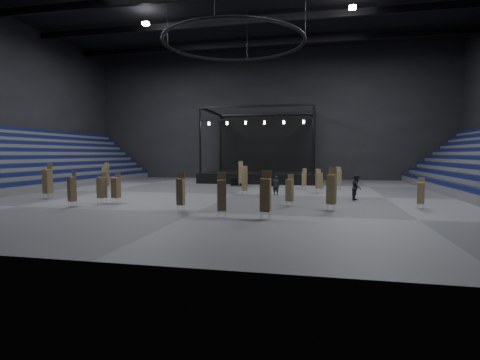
% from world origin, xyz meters
% --- Properties ---
extents(floor, '(50.00, 50.00, 0.00)m').
position_xyz_m(floor, '(0.00, 0.00, 0.00)').
color(floor, '#4B4B4D').
rests_on(floor, ground).
extents(wall_back, '(50.00, 0.20, 18.00)m').
position_xyz_m(wall_back, '(0.00, 21.00, 9.00)').
color(wall_back, black).
rests_on(wall_back, ground).
extents(bleachers_left, '(7.20, 40.00, 6.40)m').
position_xyz_m(bleachers_left, '(-22.94, 0.00, 1.73)').
color(bleachers_left, '#4D4D50').
rests_on(bleachers_left, floor).
extents(stage, '(14.00, 10.00, 9.20)m').
position_xyz_m(stage, '(0.00, 16.24, 1.45)').
color(stage, black).
rests_on(stage, floor).
extents(truss_ring, '(12.30, 12.30, 5.15)m').
position_xyz_m(truss_ring, '(-0.00, 0.00, 13.00)').
color(truss_ring, black).
rests_on(truss_ring, ceiling).
extents(flight_case_left, '(1.43, 0.92, 0.88)m').
position_xyz_m(flight_case_left, '(-1.73, 8.76, 0.44)').
color(flight_case_left, black).
rests_on(flight_case_left, floor).
extents(flight_case_mid, '(1.29, 0.97, 0.77)m').
position_xyz_m(flight_case_mid, '(2.37, 8.71, 0.39)').
color(flight_case_mid, black).
rests_on(flight_case_mid, floor).
extents(flight_case_right, '(1.16, 0.78, 0.71)m').
position_xyz_m(flight_case_right, '(1.68, 8.77, 0.35)').
color(flight_case_right, black).
rests_on(flight_case_right, floor).
extents(chair_stack_0, '(0.45, 0.45, 2.38)m').
position_xyz_m(chair_stack_0, '(-1.12, -9.92, 1.21)').
color(chair_stack_0, silver).
rests_on(chair_stack_0, floor).
extents(chair_stack_1, '(0.48, 0.48, 2.09)m').
position_xyz_m(chair_stack_1, '(5.84, 5.79, 1.09)').
color(chair_stack_1, silver).
rests_on(chair_stack_1, floor).
extents(chair_stack_2, '(0.56, 0.56, 2.25)m').
position_xyz_m(chair_stack_2, '(9.21, 6.91, 1.20)').
color(chair_stack_2, silver).
rests_on(chair_stack_2, floor).
extents(chair_stack_3, '(0.62, 0.62, 2.79)m').
position_xyz_m(chair_stack_3, '(-13.46, -6.41, 1.44)').
color(chair_stack_3, silver).
rests_on(chair_stack_3, floor).
extents(chair_stack_4, '(0.67, 0.67, 2.25)m').
position_xyz_m(chair_stack_4, '(-7.72, -8.07, 1.20)').
color(chair_stack_4, silver).
rests_on(chair_stack_4, floor).
extents(chair_stack_5, '(0.54, 0.54, 2.17)m').
position_xyz_m(chair_stack_5, '(5.35, -6.62, 1.13)').
color(chair_stack_5, silver).
rests_on(chair_stack_5, floor).
extents(chair_stack_6, '(0.54, 0.54, 2.22)m').
position_xyz_m(chair_stack_6, '(0.96, -0.04, 1.14)').
color(chair_stack_6, silver).
rests_on(chair_stack_6, floor).
extents(chair_stack_7, '(0.56, 0.56, 2.64)m').
position_xyz_m(chair_stack_7, '(4.48, -11.99, 1.38)').
color(chair_stack_7, silver).
rests_on(chair_stack_7, floor).
extents(chair_stack_8, '(0.56, 0.56, 2.69)m').
position_xyz_m(chair_stack_8, '(-13.18, 1.25, 1.38)').
color(chair_stack_8, silver).
rests_on(chair_stack_8, floor).
extents(chair_stack_9, '(0.51, 0.51, 2.04)m').
position_xyz_m(chair_stack_9, '(13.68, -6.07, 1.06)').
color(chair_stack_9, silver).
rests_on(chair_stack_9, floor).
extents(chair_stack_10, '(0.57, 0.57, 2.18)m').
position_xyz_m(chair_stack_10, '(-6.87, -7.66, 1.16)').
color(chair_stack_10, silver).
rests_on(chair_stack_10, floor).
extents(chair_stack_11, '(0.57, 0.57, 2.40)m').
position_xyz_m(chair_stack_11, '(-8.87, -9.76, 1.22)').
color(chair_stack_11, silver).
rests_on(chair_stack_11, floor).
extents(chair_stack_12, '(0.66, 0.66, 2.19)m').
position_xyz_m(chair_stack_12, '(7.28, 2.42, 1.17)').
color(chair_stack_12, silver).
rests_on(chair_stack_12, floor).
extents(chair_stack_13, '(0.55, 0.55, 2.23)m').
position_xyz_m(chair_stack_13, '(-0.54, 8.01, 1.16)').
color(chair_stack_13, silver).
rests_on(chair_stack_13, floor).
extents(chair_stack_14, '(0.60, 0.60, 2.52)m').
position_xyz_m(chair_stack_14, '(2.04, -11.99, 1.30)').
color(chair_stack_14, silver).
rests_on(chair_stack_14, floor).
extents(chair_stack_15, '(0.62, 0.62, 2.75)m').
position_xyz_m(chair_stack_15, '(-0.88, 7.25, 1.40)').
color(chair_stack_15, silver).
rests_on(chair_stack_15, floor).
extents(chair_stack_16, '(0.64, 0.64, 2.69)m').
position_xyz_m(chair_stack_16, '(8.04, -8.02, 1.38)').
color(chair_stack_16, silver).
rests_on(chair_stack_16, floor).
extents(man_center, '(0.68, 0.51, 1.68)m').
position_xyz_m(man_center, '(3.67, -0.00, 0.84)').
color(man_center, black).
rests_on(man_center, floor).
extents(crew_member, '(0.96, 1.10, 1.93)m').
position_xyz_m(crew_member, '(10.11, -2.07, 0.96)').
color(crew_member, black).
rests_on(crew_member, floor).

